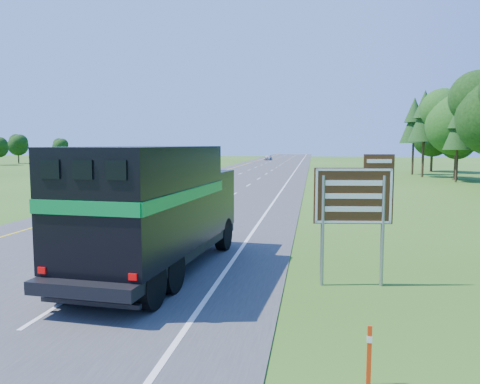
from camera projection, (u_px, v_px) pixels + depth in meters
The scene contains 7 objects.
road at pixel (247, 177), 59.40m from camera, with size 15.00×260.00×0.04m, color #38383A.
lane_markings at pixel (247, 177), 59.39m from camera, with size 11.15×260.00×0.01m.
horse_truck at pixel (156, 206), 14.94m from camera, with size 3.57×9.43×4.09m.
white_suv at pixel (199, 175), 50.15m from camera, with size 2.91×6.31×1.75m, color white.
far_car at pixel (268, 157), 120.04m from camera, with size 1.63×4.05×1.38m, color #B7B8BE.
exit_sign at pixel (355, 201), 13.68m from camera, with size 2.30×0.34×3.91m.
delineator at pixel (369, 353), 8.14m from camera, with size 0.09×0.05×1.07m.
Camera 1 is at (8.31, -8.70, 4.21)m, focal length 35.00 mm.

